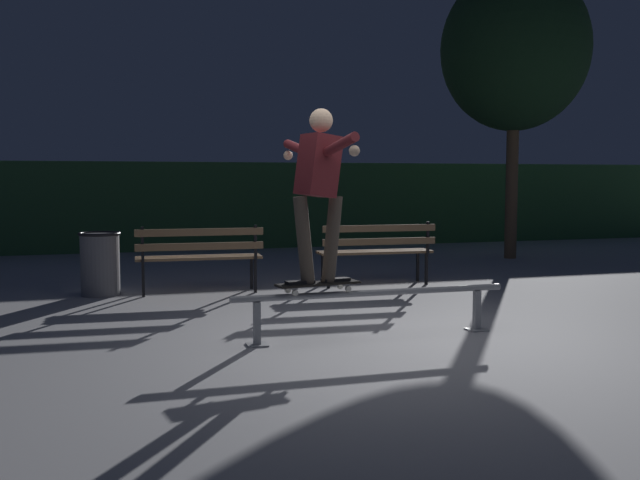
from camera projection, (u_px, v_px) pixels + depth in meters
The scene contains 9 objects.
ground_plane at pixel (381, 343), 6.45m from camera, with size 90.00×90.00×0.00m, color #99999E.
hedge_backdrop at pixel (217, 205), 15.36m from camera, with size 24.00×1.20×1.81m, color #2D5B33.
grind_rail at pixel (372, 301), 6.63m from camera, with size 2.65×0.18×0.45m.
skateboard at pixel (318, 284), 6.47m from camera, with size 0.80×0.33×0.09m.
skateboarder at pixel (318, 180), 6.39m from camera, with size 0.63×1.39×1.56m.
park_bench_leftmost at pixel (199, 252), 9.14m from camera, with size 1.62×0.49×0.88m.
park_bench_left_center at pixel (377, 247), 9.85m from camera, with size 1.62×0.49×0.88m.
tree_far_right at pixel (515, 50), 12.96m from camera, with size 2.67×2.67×5.27m.
trash_can at pixel (100, 263), 9.04m from camera, with size 0.52×0.52×0.80m.
Camera 1 is at (-2.38, -5.91, 1.47)m, focal length 40.29 mm.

